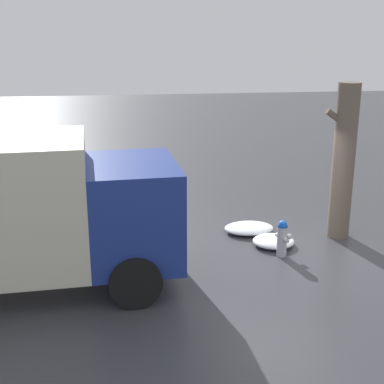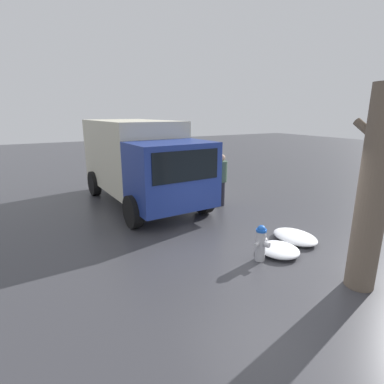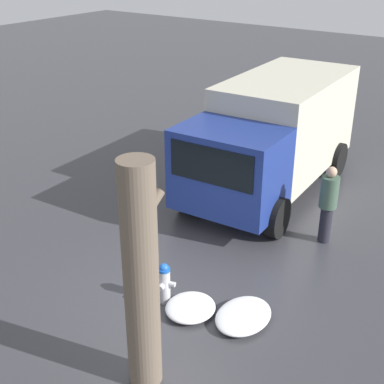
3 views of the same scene
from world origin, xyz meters
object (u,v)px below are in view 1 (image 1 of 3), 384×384
(fire_hydrant, at_px, (282,238))
(pedestrian, at_px, (106,199))
(tree_trunk, at_px, (343,162))
(delivery_truck, at_px, (3,209))

(fire_hydrant, xyz_separation_m, pedestrian, (3.63, -1.48, 0.53))
(tree_trunk, xyz_separation_m, pedestrian, (5.23, -0.58, -0.82))
(tree_trunk, bearing_deg, pedestrian, -6.29)
(fire_hydrant, bearing_deg, tree_trunk, 13.89)
(tree_trunk, xyz_separation_m, delivery_truck, (6.95, 1.61, -0.24))
(pedestrian, bearing_deg, tree_trunk, -30.96)
(tree_trunk, distance_m, pedestrian, 5.33)
(delivery_truck, bearing_deg, tree_trunk, 100.01)
(fire_hydrant, xyz_separation_m, tree_trunk, (-1.61, -0.90, 1.35))
(tree_trunk, distance_m, delivery_truck, 7.14)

